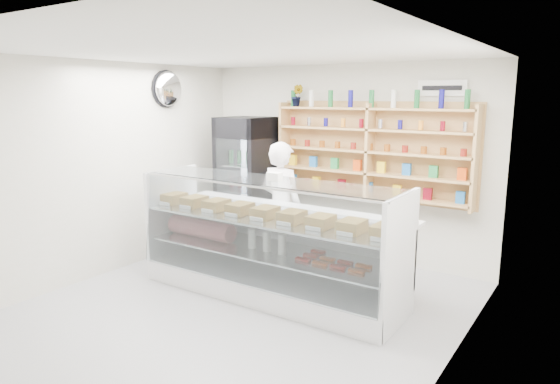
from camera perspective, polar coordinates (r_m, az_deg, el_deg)
The scene contains 8 objects.
room at distance 5.29m, azimuth -5.15°, elevation 0.50°, with size 5.00×5.00×5.00m.
display_counter at distance 6.02m, azimuth -1.10°, elevation -8.22°, with size 3.24×0.97×1.41m.
shop_worker at distance 6.69m, azimuth 0.18°, elevation -1.75°, with size 0.64×0.42×1.77m, color white.
drinks_cooler at distance 7.69m, azimuth -3.89°, elevation 0.96°, with size 0.74×0.71×2.04m.
wall_shelving at distance 7.00m, azimuth 10.22°, elevation 4.55°, with size 2.84×0.28×1.33m.
potted_plant at distance 7.51m, azimuth 1.98°, elevation 10.96°, with size 0.18×0.14×0.32m, color #1E6626.
security_mirror at distance 7.56m, azimuth -12.60°, elevation 11.43°, with size 0.15×0.50×0.50m, color silver.
wall_sign at distance 6.78m, azimuth 18.04°, elevation 11.24°, with size 0.62×0.03×0.20m, color white.
Camera 1 is at (3.27, -4.05, 2.36)m, focal length 32.00 mm.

